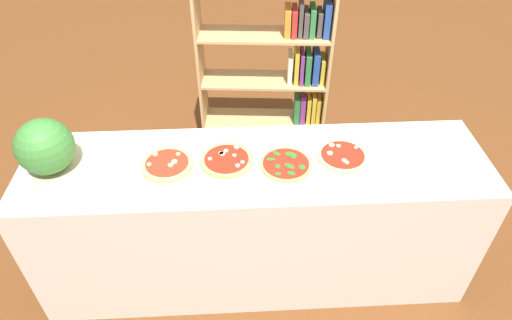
{
  "coord_description": "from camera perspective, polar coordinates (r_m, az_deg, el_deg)",
  "views": [
    {
      "loc": [
        -0.09,
        -1.72,
        2.37
      ],
      "look_at": [
        0.0,
        0.0,
        0.9
      ],
      "focal_mm": 31.37,
      "sensor_mm": 36.0,
      "label": 1
    }
  ],
  "objects": [
    {
      "name": "ground_plane",
      "position": [
        2.94,
        0.0,
        -13.49
      ],
      "size": [
        12.0,
        12.0,
        0.0
      ],
      "primitive_type": "plane",
      "color": "brown"
    },
    {
      "name": "pizza_spinach_2",
      "position": [
        2.26,
        3.84,
        -0.53
      ],
      "size": [
        0.26,
        0.26,
        0.02
      ],
      "color": "tan",
      "rests_on": "parchment_paper"
    },
    {
      "name": "pizza_mushroom_3",
      "position": [
        2.35,
        10.97,
        0.54
      ],
      "size": [
        0.26,
        0.26,
        0.02
      ],
      "color": "#E5C17F",
      "rests_on": "parchment_paper"
    },
    {
      "name": "parchment_paper",
      "position": [
        2.28,
        0.0,
        -0.36
      ],
      "size": [
        2.2,
        0.38,
        0.0
      ],
      "primitive_type": "cube",
      "color": "beige",
      "rests_on": "counter"
    },
    {
      "name": "watermelon",
      "position": [
        2.39,
        -25.33,
        1.54
      ],
      "size": [
        0.28,
        0.28,
        0.28
      ],
      "primitive_type": "sphere",
      "color": "#387A33",
      "rests_on": "counter"
    },
    {
      "name": "pizza_mushroom_0",
      "position": [
        2.3,
        -11.26,
        -0.54
      ],
      "size": [
        0.26,
        0.26,
        0.03
      ],
      "color": "#DBB26B",
      "rests_on": "parchment_paper"
    },
    {
      "name": "counter",
      "position": [
        2.59,
        0.0,
        -7.76
      ],
      "size": [
        2.41,
        0.63,
        0.88
      ],
      "primitive_type": "cube",
      "color": "beige",
      "rests_on": "ground_plane"
    },
    {
      "name": "bookshelf",
      "position": [
        3.3,
        3.31,
        10.28
      ],
      "size": [
        0.94,
        0.35,
        1.42
      ],
      "color": "tan",
      "rests_on": "ground_plane"
    },
    {
      "name": "pizza_mushroom_1",
      "position": [
        2.29,
        -3.77,
        0.03
      ],
      "size": [
        0.27,
        0.27,
        0.02
      ],
      "color": "tan",
      "rests_on": "parchment_paper"
    }
  ]
}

